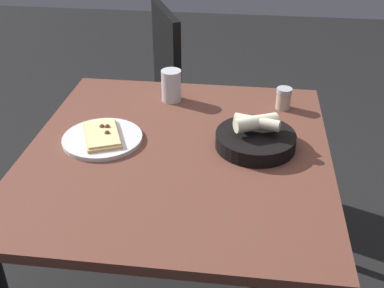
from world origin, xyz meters
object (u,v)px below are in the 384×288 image
Objects in this scene: bread_basket at (256,137)px; chair_far at (145,90)px; pizza_plate at (102,138)px; beer_glass at (171,87)px; pepper_shaker at (283,99)px; dining_table at (178,168)px.

bread_basket is 1.03m from chair_far.
pizza_plate is 0.36m from beer_glass.
bread_basket is at bearing 161.19° from pepper_shaker.
pizza_plate is at bearing 93.02° from bread_basket.
chair_far reaches higher than pizza_plate.
beer_glass reaches higher than dining_table.
dining_table is at bearing -95.68° from pizza_plate.
bread_basket is at bearing -147.34° from chair_far.
pizza_plate is (0.02, 0.24, 0.08)m from dining_table.
dining_table is at bearing 101.84° from bread_basket.
bread_basket reaches higher than pizza_plate.
beer_glass is at bearing 87.74° from pepper_shaker.
chair_far is (0.87, 0.06, -0.24)m from pizza_plate.
pepper_shaker is at bearing -45.49° from dining_table.
bread_basket is 0.29m from pepper_shaker.
dining_table is 0.96m from chair_far.
bread_basket is 0.42m from beer_glass.
chair_far is (0.84, 0.54, -0.26)m from bread_basket.
beer_glass is 0.40m from pepper_shaker.
bread_basket reaches higher than pepper_shaker.
pepper_shaker is at bearing -62.39° from pizza_plate.
pepper_shaker reaches higher than pizza_plate.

